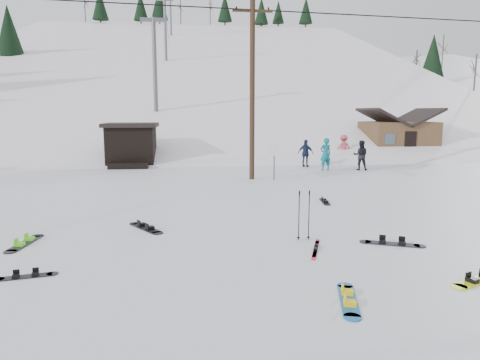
{
  "coord_description": "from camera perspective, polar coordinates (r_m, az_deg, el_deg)",
  "views": [
    {
      "loc": [
        -1.22,
        -7.88,
        3.5
      ],
      "look_at": [
        0.32,
        5.08,
        1.4
      ],
      "focal_mm": 32.0,
      "sensor_mm": 36.0,
      "label": 1
    }
  ],
  "objects": [
    {
      "name": "board_scatter_e",
      "position": [
        10.42,
        29.25,
        -11.5
      ],
      "size": [
        1.55,
        0.85,
        0.12
      ],
      "rotation": [
        0.0,
        0.0,
        0.41
      ],
      "color": "#E8FF1C",
      "rests_on": "ground"
    },
    {
      "name": "ski_slope",
      "position": [
        64.77,
        -5.51,
        -4.76
      ],
      "size": [
        60.0,
        85.24,
        65.97
      ],
      "primitive_type": "cube",
      "rotation": [
        0.31,
        0.0,
        0.0
      ],
      "color": "white",
      "rests_on": "ground"
    },
    {
      "name": "lift_tower_near",
      "position": [
        38.23,
        -11.31,
        15.51
      ],
      "size": [
        2.2,
        0.36,
        8.0
      ],
      "color": "#595B60",
      "rests_on": "ski_slope"
    },
    {
      "name": "utility_pole",
      "position": [
        22.14,
        1.64,
        12.19
      ],
      "size": [
        2.0,
        0.26,
        9.0
      ],
      "color": "#3A2819",
      "rests_on": "ground"
    },
    {
      "name": "lift_hut",
      "position": [
        29.14,
        -14.25,
        4.65
      ],
      "size": [
        3.4,
        4.1,
        2.75
      ],
      "color": "black",
      "rests_on": "ground"
    },
    {
      "name": "treeline_crest",
      "position": [
        93.95,
        -6.07,
        6.95
      ],
      "size": [
        50.0,
        6.0,
        10.0
      ],
      "primitive_type": null,
      "color": "black",
      "rests_on": "ski_slope"
    },
    {
      "name": "skier_dark",
      "position": [
        26.7,
        15.79,
        3.19
      ],
      "size": [
        1.04,
        0.92,
        1.79
      ],
      "primitive_type": "imported",
      "rotation": [
        0.0,
        0.0,
        2.82
      ],
      "color": "black",
      "rests_on": "ground"
    },
    {
      "name": "skier_navy",
      "position": [
        27.55,
        8.76,
        3.55
      ],
      "size": [
        1.08,
        0.92,
        1.74
      ],
      "primitive_type": "imported",
      "rotation": [
        0.0,
        0.0,
        2.55
      ],
      "color": "#1A2441",
      "rests_on": "ground"
    },
    {
      "name": "board_scatter_c",
      "position": [
        12.88,
        -26.76,
        -7.48
      ],
      "size": [
        0.53,
        1.69,
        0.12
      ],
      "rotation": [
        0.0,
        0.0,
        1.42
      ],
      "color": "black",
      "rests_on": "ground"
    },
    {
      "name": "hero_snowboard",
      "position": [
        8.52,
        14.25,
        -15.18
      ],
      "size": [
        0.66,
        1.61,
        0.12
      ],
      "rotation": [
        0.0,
        0.0,
        1.31
      ],
      "color": "#1A67AF",
      "rests_on": "ground"
    },
    {
      "name": "board_scatter_d",
      "position": [
        12.17,
        19.62,
        -7.96
      ],
      "size": [
        1.57,
        0.83,
        0.12
      ],
      "rotation": [
        0.0,
        0.0,
        -0.39
      ],
      "color": "black",
      "rests_on": "ground"
    },
    {
      "name": "board_scatter_f",
      "position": [
        17.03,
        11.24,
        -2.81
      ],
      "size": [
        0.39,
        1.36,
        0.1
      ],
      "rotation": [
        0.0,
        0.0,
        1.45
      ],
      "color": "black",
      "rests_on": "ground"
    },
    {
      "name": "ski_poles",
      "position": [
        11.84,
        8.52,
        -4.61
      ],
      "size": [
        0.38,
        0.1,
        1.38
      ],
      "color": "black",
      "rests_on": "ground"
    },
    {
      "name": "ground",
      "position": [
        8.7,
        1.93,
        -14.56
      ],
      "size": [
        200.0,
        200.0,
        0.0
      ],
      "primitive_type": "plane",
      "color": "silver",
      "rests_on": "ground"
    },
    {
      "name": "trail_sign",
      "position": [
        22.0,
        4.6,
        3.3
      ],
      "size": [
        0.5,
        0.09,
        1.85
      ],
      "color": "#595B60",
      "rests_on": "ground"
    },
    {
      "name": "skier_pink",
      "position": [
        31.73,
        13.63,
        4.22
      ],
      "size": [
        1.26,
        0.8,
        1.85
      ],
      "primitive_type": "imported",
      "rotation": [
        0.0,
        0.0,
        3.24
      ],
      "color": "#BB4251",
      "rests_on": "ground"
    },
    {
      "name": "cabin",
      "position": [
        35.82,
        20.26,
        5.34
      ],
      "size": [
        5.39,
        4.4,
        3.77
      ],
      "color": "brown",
      "rests_on": "ground"
    },
    {
      "name": "hero_skis",
      "position": [
        11.26,
        10.06,
        -8.97
      ],
      "size": [
        0.69,
        1.62,
        0.09
      ],
      "rotation": [
        0.0,
        0.0,
        -0.36
      ],
      "color": "red",
      "rests_on": "ground"
    },
    {
      "name": "board_scatter_a",
      "position": [
        10.4,
        -26.66,
        -11.38
      ],
      "size": [
        1.27,
        0.44,
        0.09
      ],
      "rotation": [
        0.0,
        0.0,
        0.19
      ],
      "color": "black",
      "rests_on": "ground"
    },
    {
      "name": "board_scatter_b",
      "position": [
        13.28,
        -12.46,
        -6.22
      ],
      "size": [
        1.11,
        1.48,
        0.12
      ],
      "rotation": [
        0.0,
        0.0,
        2.17
      ],
      "color": "black",
      "rests_on": "ground"
    },
    {
      "name": "ridge_right",
      "position": [
        71.4,
        26.79,
        -3.58
      ],
      "size": [
        45.66,
        93.98,
        54.59
      ],
      "primitive_type": "cube",
      "rotation": [
        0.21,
        -0.05,
        -0.12
      ],
      "color": "silver",
      "rests_on": "ground"
    },
    {
      "name": "skier_teal",
      "position": [
        26.05,
        11.32,
        3.39
      ],
      "size": [
        0.78,
        0.59,
        1.94
      ],
      "primitive_type": "imported",
      "rotation": [
        0.0,
        0.0,
        3.33
      ],
      "color": "#0B6A75",
      "rests_on": "ground"
    },
    {
      "name": "lift_tower_far",
      "position": [
        79.84,
        -9.26,
        21.57
      ],
      "size": [
        2.2,
        0.36,
        8.0
      ],
      "color": "#595B60",
      "rests_on": "ski_slope"
    },
    {
      "name": "lift_tower_mid",
      "position": [
        58.95,
        -9.94,
        19.61
      ],
      "size": [
        2.2,
        0.36,
        8.0
      ],
      "color": "#595B60",
      "rests_on": "ski_slope"
    }
  ]
}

